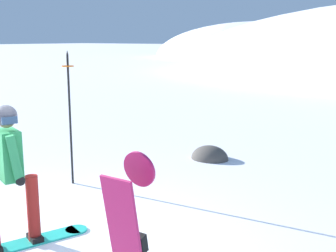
# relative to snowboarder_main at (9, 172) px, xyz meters

# --- Properties ---
(ridge_peak_far) EXTENTS (26.41, 23.77, 8.97)m
(ridge_peak_far) POSITION_rel_snowboarder_main_xyz_m (-18.35, 49.79, -0.92)
(ridge_peak_far) COLOR white
(ridge_peak_far) RESTS_ON ground
(snowboarder_main) EXTENTS (0.82, 1.74, 1.71)m
(snowboarder_main) POSITION_rel_snowboarder_main_xyz_m (0.00, 0.00, 0.00)
(snowboarder_main) COLOR #23B7A3
(snowboarder_main) RESTS_ON ground
(piste_marker_far) EXTENTS (0.20, 0.20, 2.26)m
(piste_marker_far) POSITION_rel_snowboarder_main_xyz_m (-1.15, 2.04, 0.36)
(piste_marker_far) COLOR black
(piste_marker_far) RESTS_ON ground
(rock_dark) EXTENTS (0.79, 0.67, 0.56)m
(rock_dark) POSITION_rel_snowboarder_main_xyz_m (0.02, 4.75, -0.92)
(rock_dark) COLOR #4C4742
(rock_dark) RESTS_ON ground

